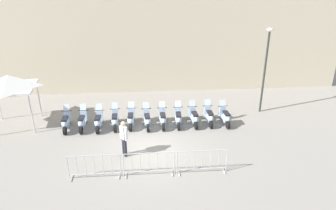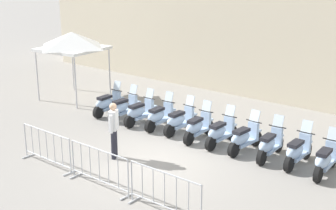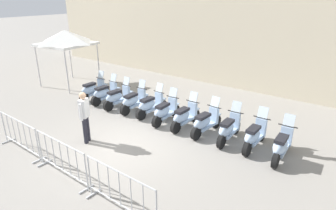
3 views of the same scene
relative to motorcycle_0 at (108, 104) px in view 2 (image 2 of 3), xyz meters
The scene contains 17 objects.
ground_plane 4.96m from the motorcycle_0, 36.27° to the right, with size 120.00×120.00×0.00m, color gray.
motorcycle_0 is the anchor object (origin of this frame).
motorcycle_1 0.86m from the motorcycle_0, ahead, with size 0.60×1.72×1.24m.
motorcycle_2 1.72m from the motorcycle_0, ahead, with size 0.62×1.72×1.24m.
motorcycle_3 2.59m from the motorcycle_0, ahead, with size 0.56×1.73×1.24m.
motorcycle_4 3.45m from the motorcycle_0, ahead, with size 0.65×1.72×1.24m.
motorcycle_5 4.32m from the motorcycle_0, ahead, with size 0.56×1.73×1.24m.
motorcycle_6 5.18m from the motorcycle_0, ahead, with size 0.60×1.72×1.24m.
motorcycle_7 6.04m from the motorcycle_0, ahead, with size 0.67×1.72×1.24m.
motorcycle_8 6.91m from the motorcycle_0, ahead, with size 0.56×1.73×1.24m.
motorcycle_9 7.77m from the motorcycle_0, ahead, with size 0.59×1.72×1.24m.
motorcycle_10 8.64m from the motorcycle_0, ahead, with size 0.56×1.73×1.24m.
barrier_segment_0 4.93m from the motorcycle_0, 71.86° to the right, with size 2.11×0.68×1.07m.
barrier_segment_1 6.20m from the motorcycle_0, 53.10° to the right, with size 2.11×0.68×1.07m.
barrier_segment_2 7.90m from the motorcycle_0, 41.52° to the right, with size 2.11×0.68×1.07m.
officer_near_row_end 4.34m from the motorcycle_0, 48.52° to the right, with size 0.34×0.52×1.73m.
canopy_tent 3.57m from the motorcycle_0, 158.26° to the left, with size 2.42×2.42×2.91m.
Camera 2 is at (7.16, -10.57, 5.60)m, focal length 49.85 mm.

